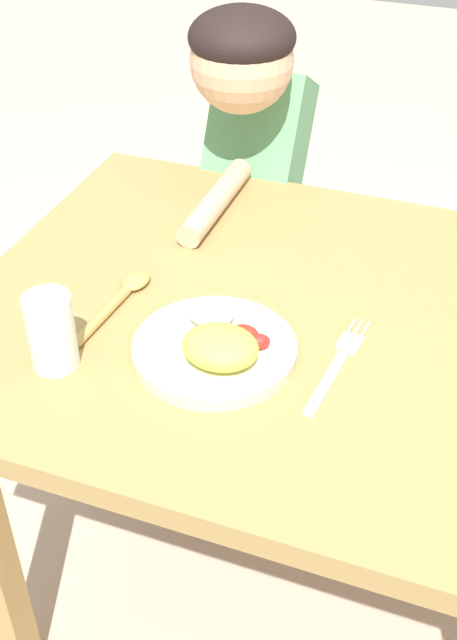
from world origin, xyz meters
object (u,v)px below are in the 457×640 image
Objects in this scene: spoon at (119,297)px; person at (254,212)px; drinking_cup at (51,332)px; plate at (217,346)px; fork at (337,365)px.

spoon is 0.53m from person.
spoon is 1.82× the size of drinking_cup.
drinking_cup is (-0.02, -0.15, 0.05)m from spoon.
spoon is at bearing 158.81° from plate.
spoon reaches higher than fork.
plate is 0.19m from spoon.
person is (-0.14, 0.58, -0.14)m from plate.
drinking_cup is (-0.35, -0.12, 0.05)m from fork.
plate is 0.61m from person.
person is (0.06, 0.66, -0.17)m from drinking_cup.
spoon is at bearing 85.69° from person.
spoon is 0.20× the size of person.
drinking_cup reaches higher than plate.
plate is at bearing 23.15° from drinking_cup.
spoon is (-0.18, 0.07, -0.01)m from plate.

